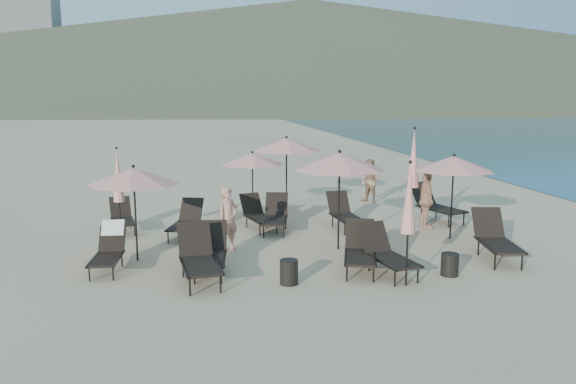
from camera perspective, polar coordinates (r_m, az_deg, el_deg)
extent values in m
plane|color=#D6BA8C|center=(12.30, 5.49, -7.75)|extent=(800.00, 800.00, 0.00)
cone|color=brown|center=(318.53, 2.12, 14.14)|extent=(690.00, 690.00, 55.00)
cone|color=brown|center=(392.33, 20.49, 11.05)|extent=(280.00, 280.00, 32.00)
cube|color=beige|center=(265.70, -24.66, 13.37)|extent=(22.00, 18.00, 48.00)
cube|color=beige|center=(324.41, -17.20, 12.14)|extent=(18.00, 16.00, 38.00)
cube|color=black|center=(12.40, -18.03, -6.55)|extent=(0.62, 1.11, 0.04)
cube|color=black|center=(13.01, -17.43, -4.54)|extent=(0.58, 0.44, 0.56)
cylinder|color=black|center=(12.08, -19.54, -7.87)|extent=(0.03, 0.03, 0.31)
cylinder|color=black|center=(12.94, -18.57, -6.64)|extent=(0.03, 0.03, 0.31)
cylinder|color=black|center=(11.97, -17.35, -7.90)|extent=(0.03, 0.03, 0.31)
cylinder|color=black|center=(12.84, -16.53, -6.65)|extent=(0.03, 0.03, 0.31)
cube|color=black|center=(12.50, -19.21, -6.44)|extent=(0.11, 1.21, 0.04)
cube|color=black|center=(12.38, -16.77, -6.46)|extent=(0.11, 1.21, 0.04)
cube|color=silver|center=(13.08, -17.36, -3.50)|extent=(0.50, 0.28, 0.33)
cube|color=black|center=(11.24, -8.84, -7.46)|extent=(0.85, 1.40, 0.06)
cube|color=black|center=(12.00, -9.47, -4.74)|extent=(0.74, 0.58, 0.68)
cylinder|color=black|center=(10.75, -9.94, -9.43)|extent=(0.04, 0.04, 0.38)
cylinder|color=black|center=(11.83, -10.60, -7.65)|extent=(0.04, 0.04, 0.38)
cylinder|color=black|center=(10.82, -6.88, -9.21)|extent=(0.04, 0.04, 0.38)
cylinder|color=black|center=(11.89, -7.83, -7.47)|extent=(0.04, 0.04, 0.38)
cube|color=black|center=(11.25, -10.57, -7.43)|extent=(0.23, 1.49, 0.04)
cube|color=black|center=(11.34, -7.21, -7.21)|extent=(0.23, 1.49, 0.04)
cube|color=black|center=(11.78, -7.96, -6.80)|extent=(0.75, 1.27, 0.05)
cube|color=black|center=(12.48, -7.68, -4.42)|extent=(0.67, 0.52, 0.63)
cylinder|color=black|center=(11.38, -9.48, -8.40)|extent=(0.04, 0.04, 0.34)
cylinder|color=black|center=(12.37, -8.96, -6.90)|extent=(0.04, 0.04, 0.34)
cylinder|color=black|center=(11.33, -6.81, -8.41)|extent=(0.04, 0.04, 0.34)
cylinder|color=black|center=(12.32, -6.51, -6.90)|extent=(0.04, 0.04, 0.34)
cube|color=black|center=(11.85, -9.41, -6.68)|extent=(0.19, 1.36, 0.04)
cube|color=black|center=(11.80, -6.46, -6.68)|extent=(0.19, 1.36, 0.04)
cube|color=black|center=(11.88, 7.33, -6.63)|extent=(0.94, 1.35, 0.05)
cube|color=black|center=(12.59, 7.31, -4.26)|extent=(0.73, 0.62, 0.63)
cylinder|color=black|center=(11.45, 6.01, -8.20)|extent=(0.04, 0.04, 0.35)
cylinder|color=black|center=(12.45, 6.05, -6.71)|extent=(0.04, 0.04, 0.35)
cylinder|color=black|center=(11.46, 8.68, -8.25)|extent=(0.04, 0.04, 0.35)
cylinder|color=black|center=(12.46, 8.51, -6.75)|extent=(0.04, 0.04, 0.35)
cube|color=black|center=(11.92, 5.85, -6.48)|extent=(0.42, 1.33, 0.04)
cube|color=black|center=(11.94, 8.81, -6.53)|extent=(0.42, 1.33, 0.04)
cube|color=black|center=(11.78, 10.65, -6.87)|extent=(0.85, 1.31, 0.05)
cube|color=black|center=(12.38, 8.75, -4.56)|extent=(0.70, 0.57, 0.63)
cylinder|color=black|center=(11.30, 10.81, -8.58)|extent=(0.04, 0.04, 0.34)
cylinder|color=black|center=(12.15, 8.25, -7.18)|extent=(0.04, 0.04, 0.34)
cylinder|color=black|center=(11.57, 13.06, -8.22)|extent=(0.04, 0.04, 0.34)
cylinder|color=black|center=(12.41, 10.39, -6.89)|extent=(0.04, 0.04, 0.34)
cube|color=black|center=(11.67, 9.24, -6.94)|extent=(0.30, 1.35, 0.04)
cube|color=black|center=(11.98, 11.78, -6.58)|extent=(0.30, 1.35, 0.04)
cube|color=black|center=(13.41, 20.74, -5.15)|extent=(0.92, 1.43, 0.06)
cube|color=black|center=(14.15, 19.64, -2.96)|extent=(0.77, 0.62, 0.68)
cylinder|color=black|center=(12.87, 20.28, -6.66)|extent=(0.04, 0.04, 0.38)
cylinder|color=black|center=(13.90, 18.78, -5.36)|extent=(0.04, 0.04, 0.38)
cylinder|color=black|center=(13.06, 22.68, -6.57)|extent=(0.04, 0.04, 0.38)
cylinder|color=black|center=(14.09, 21.02, -5.30)|extent=(0.04, 0.04, 0.38)
cube|color=black|center=(13.35, 19.32, -5.08)|extent=(0.32, 1.47, 0.04)
cube|color=black|center=(13.57, 21.99, -5.01)|extent=(0.32, 1.47, 0.04)
cube|color=black|center=(15.85, -16.38, -2.91)|extent=(0.78, 1.18, 0.05)
cube|color=black|center=(16.51, -16.68, -1.48)|extent=(0.64, 0.52, 0.56)
cylinder|color=black|center=(15.43, -17.06, -3.92)|extent=(0.03, 0.03, 0.31)
cylinder|color=black|center=(16.33, -17.34, -3.18)|extent=(0.03, 0.03, 0.31)
cylinder|color=black|center=(15.47, -15.32, -3.79)|extent=(0.03, 0.03, 0.31)
cylinder|color=black|center=(16.37, -15.70, -3.06)|extent=(0.03, 0.03, 0.31)
cube|color=black|center=(15.87, -17.38, -2.92)|extent=(0.30, 1.20, 0.04)
cube|color=black|center=(15.92, -15.43, -2.78)|extent=(0.30, 1.20, 0.04)
cube|color=black|center=(14.85, -10.60, -3.44)|extent=(0.90, 1.28, 0.05)
cube|color=black|center=(15.52, -9.79, -1.76)|extent=(0.70, 0.59, 0.60)
cylinder|color=black|center=(14.52, -12.09, -4.50)|extent=(0.03, 0.03, 0.33)
cylinder|color=black|center=(15.44, -10.92, -3.60)|extent=(0.03, 0.03, 0.33)
cylinder|color=black|center=(14.37, -10.18, -4.59)|extent=(0.03, 0.03, 0.33)
cylinder|color=black|center=(15.30, -9.11, -3.67)|extent=(0.03, 0.03, 0.33)
cube|color=black|center=(14.98, -11.61, -3.32)|extent=(0.40, 1.27, 0.04)
cube|color=black|center=(14.81, -9.47, -3.40)|extent=(0.40, 1.27, 0.04)
cube|color=black|center=(15.17, -1.34, -2.93)|extent=(0.86, 1.31, 0.05)
cube|color=black|center=(15.90, -1.16, -1.24)|extent=(0.71, 0.58, 0.62)
cylinder|color=black|center=(14.74, -2.49, -4.04)|extent=(0.04, 0.04, 0.34)
cylinder|color=black|center=(15.75, -2.17, -3.14)|extent=(0.04, 0.04, 0.34)
cylinder|color=black|center=(14.71, -0.45, -4.07)|extent=(0.04, 0.04, 0.34)
cylinder|color=black|center=(15.71, -0.26, -3.16)|extent=(0.04, 0.04, 0.34)
cube|color=black|center=(15.24, -2.47, -2.84)|extent=(0.32, 1.34, 0.04)
cube|color=black|center=(15.20, -0.19, -2.87)|extent=(0.32, 1.34, 0.04)
cube|color=black|center=(15.52, -2.70, -2.73)|extent=(0.88, 1.26, 0.05)
cube|color=black|center=(16.15, -3.76, -1.22)|extent=(0.69, 0.58, 0.59)
cylinder|color=black|center=(15.03, -2.87, -3.81)|extent=(0.03, 0.03, 0.32)
cylinder|color=black|center=(15.92, -4.22, -3.05)|extent=(0.03, 0.03, 0.32)
cylinder|color=black|center=(15.22, -1.15, -3.63)|extent=(0.03, 0.03, 0.32)
cylinder|color=black|center=(16.10, -2.57, -2.89)|extent=(0.03, 0.03, 0.32)
cube|color=black|center=(15.45, -3.75, -2.75)|extent=(0.39, 1.24, 0.04)
cube|color=black|center=(15.66, -1.81, -2.56)|extent=(0.39, 1.24, 0.04)
cube|color=black|center=(15.58, 6.08, -2.65)|extent=(0.71, 1.25, 0.05)
cube|color=black|center=(16.27, 5.13, -1.04)|extent=(0.65, 0.50, 0.62)
cylinder|color=black|center=(15.08, 5.79, -3.77)|extent=(0.04, 0.04, 0.34)
cylinder|color=black|center=(16.03, 4.55, -2.94)|extent=(0.04, 0.04, 0.34)
cylinder|color=black|center=(15.26, 7.63, -3.65)|extent=(0.04, 0.04, 0.34)
cylinder|color=black|center=(16.20, 6.30, -2.83)|extent=(0.04, 0.04, 0.34)
cube|color=black|center=(15.53, 4.98, -2.64)|extent=(0.15, 1.35, 0.04)
cube|color=black|center=(15.73, 7.05, -2.52)|extent=(0.15, 1.35, 0.04)
cube|color=black|center=(17.07, 15.45, -1.72)|extent=(1.08, 1.49, 0.06)
cube|color=black|center=(17.66, 13.51, -0.17)|extent=(0.82, 0.70, 0.69)
cylinder|color=black|center=(16.52, 16.01, -2.84)|extent=(0.04, 0.04, 0.38)
cylinder|color=black|center=(17.34, 13.39, -2.13)|extent=(0.04, 0.04, 0.38)
cylinder|color=black|center=(16.92, 17.43, -2.62)|extent=(0.04, 0.04, 0.38)
cylinder|color=black|center=(17.72, 14.80, -1.93)|extent=(0.04, 0.04, 0.38)
cube|color=black|center=(16.88, 14.50, -1.77)|extent=(0.52, 1.44, 0.04)
cube|color=black|center=(17.33, 16.14, -1.54)|extent=(0.52, 1.44, 0.04)
cylinder|color=black|center=(13.01, -15.23, -2.43)|extent=(0.04, 0.04, 2.04)
cone|color=#E99483|center=(12.85, -15.41, 1.59)|extent=(2.04, 2.04, 0.37)
sphere|color=black|center=(12.82, -15.45, 2.54)|extent=(0.08, 0.08, 0.08)
cylinder|color=black|center=(13.54, 5.19, -1.18)|extent=(0.05, 0.05, 2.26)
cone|color=#E99483|center=(13.38, 5.25, 3.12)|extent=(2.26, 2.26, 0.41)
sphere|color=black|center=(13.35, 5.27, 4.13)|extent=(0.09, 0.09, 0.09)
cylinder|color=black|center=(15.08, 16.31, -0.75)|extent=(0.04, 0.04, 2.08)
cone|color=#E99483|center=(14.94, 16.48, 2.79)|extent=(2.08, 2.08, 0.38)
sphere|color=black|center=(14.92, 16.53, 3.62)|extent=(0.08, 0.08, 0.08)
cylinder|color=black|center=(16.81, -3.61, 0.42)|extent=(0.04, 0.04, 1.92)
cone|color=#E99483|center=(16.69, -3.65, 3.37)|extent=(1.92, 1.92, 0.35)
sphere|color=black|center=(16.66, -3.65, 4.06)|extent=(0.07, 0.07, 0.07)
cylinder|color=black|center=(18.02, -0.16, 1.62)|extent=(0.05, 0.05, 2.25)
cone|color=#E99483|center=(17.90, -0.16, 4.85)|extent=(2.25, 2.25, 0.41)
sphere|color=black|center=(17.88, -0.16, 5.60)|extent=(0.09, 0.09, 0.09)
cylinder|color=black|center=(11.29, 11.97, -6.72)|extent=(0.04, 0.04, 1.07)
cone|color=#E99483|center=(11.01, 12.20, -0.66)|extent=(0.29, 0.29, 1.36)
sphere|color=black|center=(10.90, 12.33, 2.99)|extent=(0.07, 0.07, 0.07)
cylinder|color=black|center=(15.73, 12.44, -1.72)|extent=(0.04, 0.04, 1.23)
cone|color=#E99483|center=(15.52, 12.63, 3.34)|extent=(0.34, 0.34, 1.57)
sphere|color=black|center=(15.45, 12.75, 6.35)|extent=(0.08, 0.08, 0.08)
cylinder|color=black|center=(14.93, -16.66, -2.90)|extent=(0.04, 0.04, 1.04)
cone|color=#E99483|center=(14.72, -16.89, 1.61)|extent=(0.28, 0.28, 1.33)
sphere|color=black|center=(14.65, -17.03, 4.29)|extent=(0.07, 0.07, 0.07)
cylinder|color=black|center=(11.22, 0.10, -8.13)|extent=(0.37, 0.37, 0.49)
cylinder|color=black|center=(12.20, 16.11, -7.09)|extent=(0.37, 0.37, 0.47)
imported|color=tan|center=(13.49, -6.10, -2.76)|extent=(0.68, 0.63, 1.55)
imported|color=#9A6F4F|center=(19.62, 8.35, 1.10)|extent=(0.90, 0.93, 1.52)
imported|color=tan|center=(16.15, 13.88, -0.82)|extent=(0.46, 0.96, 1.60)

